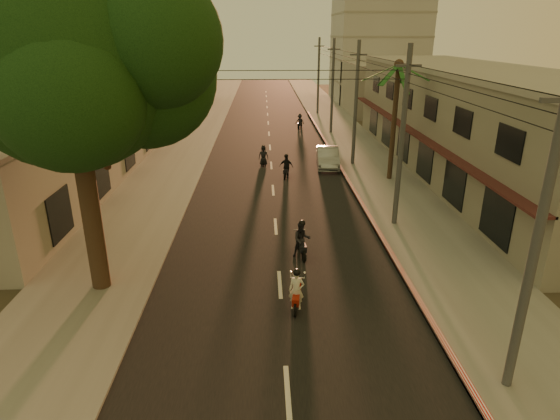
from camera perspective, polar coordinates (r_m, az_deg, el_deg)
The scene contains 19 objects.
ground at distance 17.19m, azimuth 0.23°, elevation -12.41°, with size 160.00×160.00×0.00m, color #383023.
road at distance 35.64m, azimuth -1.07°, elevation 5.45°, with size 10.00×140.00×0.02m, color black.
sidewalk_right at distance 36.53m, azimuth 10.83°, elevation 5.54°, with size 5.00×140.00×0.12m, color slate.
sidewalk_left at distance 36.29m, azimuth -13.05°, elevation 5.27°, with size 5.00×140.00×0.12m, color slate.
curb_stripe at distance 31.34m, azimuth 8.48°, elevation 3.24°, with size 0.20×60.00×0.20m, color red.
shophouse_row at distance 35.96m, azimuth 22.16°, elevation 10.03°, with size 8.80×34.20×7.30m.
left_building at distance 32.11m, azimuth -26.85°, elevation 6.27°, with size 8.20×24.20×5.20m.
broadleaf_tree at distance 17.61m, azimuth -23.03°, elevation 16.18°, with size 9.60×8.70×12.10m.
palm_tree at distance 31.65m, azimuth 14.23°, elevation 16.05°, with size 5.00×5.00×8.20m.
utility_poles at distance 35.16m, azimuth 9.41°, elevation 15.79°, with size 1.20×48.26×9.00m.
filler_right at distance 61.48m, azimuth 12.03°, elevation 14.31°, with size 8.00×14.00×6.00m, color gray.
filler_left_near at distance 50.72m, azimuth -17.77°, elevation 11.60°, with size 8.00×14.00×4.40m, color gray.
filler_left_far at distance 67.98m, azimuth -13.95°, elevation 15.16°, with size 8.00×14.00×7.00m, color gray.
scooter_red at distance 17.07m, azimuth 2.03°, elevation -9.84°, with size 0.72×1.64×1.62m.
scooter_mid_a at distance 20.85m, azimuth 2.66°, elevation -3.67°, with size 0.92×1.78×1.75m.
scooter_mid_b at distance 32.42m, azimuth 0.76°, elevation 5.28°, with size 1.09×1.70×1.68m.
scooter_far_a at distance 35.55m, azimuth -2.03°, elevation 6.56°, with size 0.77×1.61×1.58m.
scooter_far_b at distance 50.01m, azimuth 2.43°, elevation 10.72°, with size 1.30×1.54×1.57m.
parked_car at distance 35.27m, azimuth 5.83°, elevation 6.40°, with size 1.86×4.56×1.47m, color gray.
Camera 1 is at (-0.59, -14.38, 9.39)m, focal length 30.00 mm.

